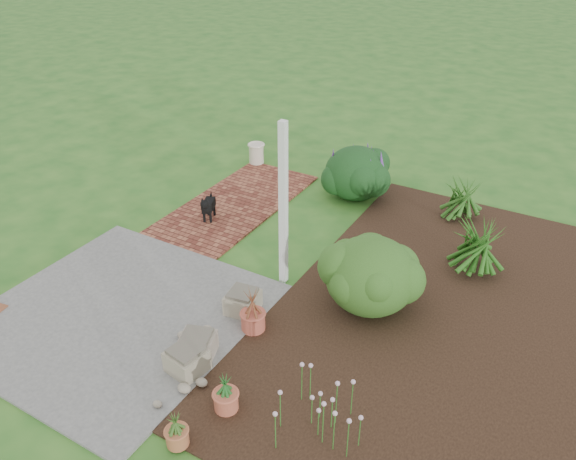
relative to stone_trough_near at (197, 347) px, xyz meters
The scene contains 18 objects.
ground 1.86m from the stone_trough_near, 96.50° to the left, with size 80.00×80.00×0.00m, color #225C1D.
concrete_patio 1.47m from the stone_trough_near, behind, with size 3.50×3.50×0.04m, color #5B5B59.
brick_path 4.07m from the stone_trough_near, 118.02° to the left, with size 1.60×3.50×0.04m, color #5C271D.
garden_bed 3.28m from the stone_trough_near, 45.59° to the left, with size 4.00×7.00×0.03m, color black.
veranda_post 2.22m from the stone_trough_near, 87.32° to the left, with size 0.10×0.10×2.50m, color white.
stone_trough_near is the anchor object (origin of this frame).
stone_trough_mid 0.26m from the stone_trough_near, 79.49° to the right, with size 0.42×0.42×0.28m, color gray.
stone_trough_far 1.01m from the stone_trough_near, 90.71° to the left, with size 0.41×0.41×0.28m, color gray.
black_dog 3.42m from the stone_trough_near, 124.88° to the left, with size 0.31×0.53×0.48m.
cream_ceramic_urn 5.91m from the stone_trough_near, 115.91° to the left, with size 0.31×0.31×0.42m, color beige.
evergreen_shrub 2.49m from the stone_trough_near, 54.54° to the left, with size 1.25×1.25×1.06m, color #1F4314.
agapanthus_clump_back 4.40m from the stone_trough_near, 56.20° to the left, with size 1.09×1.09×0.98m, color #16360D, non-canonical shape.
agapanthus_clump_front 5.47m from the stone_trough_near, 70.48° to the left, with size 1.00×1.00×0.89m, color #104214, non-canonical shape.
pink_flower_patch 1.89m from the stone_trough_near, ahead, with size 0.93×0.93×0.60m, color #113D0F, non-canonical shape.
terracotta_pot_bronze 0.84m from the stone_trough_near, 68.24° to the left, with size 0.32×0.32×0.26m, color #B3503C.
terracotta_pot_small_left 0.94m from the stone_trough_near, 32.25° to the right, with size 0.27×0.27×0.23m, color #B4573D.
terracotta_pot_small_right 1.31m from the stone_trough_near, 61.09° to the right, with size 0.24×0.24×0.20m, color #A85C38.
purple_flowering_bush 5.03m from the stone_trough_near, 91.61° to the left, with size 1.20×1.20×1.02m, color black.
Camera 1 is at (3.79, -5.77, 4.94)m, focal length 35.00 mm.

